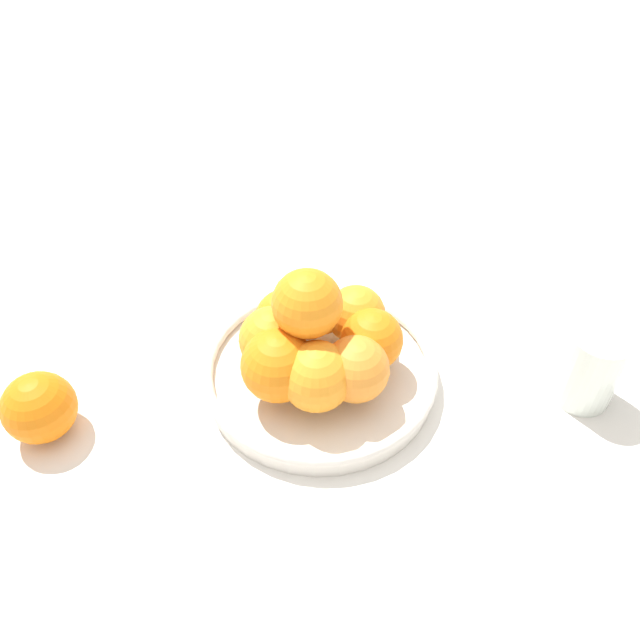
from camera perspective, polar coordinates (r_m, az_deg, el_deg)
ground_plane at (r=0.75m, az=0.00°, el=-5.46°), size 4.00×4.00×0.00m
fruit_bowl at (r=0.74m, az=0.00°, el=-4.67°), size 0.28×0.28×0.03m
orange_pile at (r=0.69m, az=-0.37°, el=-1.84°), size 0.19×0.18×0.14m
stray_orange at (r=0.74m, az=-24.28°, el=-7.30°), size 0.08×0.08×0.08m
drinking_glass at (r=0.76m, az=23.48°, el=-3.94°), size 0.07×0.07×0.10m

